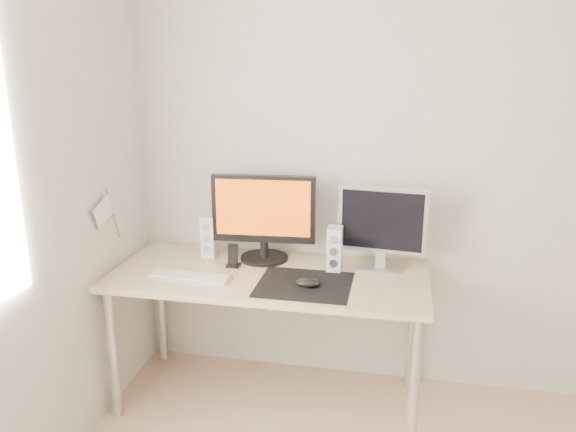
{
  "coord_description": "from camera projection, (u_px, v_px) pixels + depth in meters",
  "views": [
    {
      "loc": [
        -0.3,
        -1.21,
        1.79
      ],
      "look_at": [
        -0.85,
        1.48,
        1.01
      ],
      "focal_mm": 35.0,
      "sensor_mm": 36.0,
      "label": 1
    }
  ],
  "objects": [
    {
      "name": "wall_back",
      "position": [
        461.0,
        166.0,
        2.88
      ],
      "size": [
        3.5,
        0.0,
        3.5
      ],
      "primitive_type": "plane",
      "rotation": [
        1.57,
        0.0,
        0.0
      ],
      "color": "silver",
      "rests_on": "ground"
    },
    {
      "name": "mousepad",
      "position": [
        304.0,
        284.0,
        2.71
      ],
      "size": [
        0.45,
        0.4,
        0.0
      ],
      "primitive_type": "cube",
      "color": "black",
      "rests_on": "desk"
    },
    {
      "name": "mouse",
      "position": [
        307.0,
        283.0,
        2.67
      ],
      "size": [
        0.12,
        0.07,
        0.04
      ],
      "primitive_type": "ellipsoid",
      "color": "black",
      "rests_on": "mousepad"
    },
    {
      "name": "desk",
      "position": [
        269.0,
        288.0,
        2.87
      ],
      "size": [
        1.6,
        0.7,
        0.73
      ],
      "color": "#D1B587",
      "rests_on": "ground"
    },
    {
      "name": "main_monitor",
      "position": [
        264.0,
        215.0,
        2.97
      ],
      "size": [
        0.55,
        0.28,
        0.47
      ],
      "color": "black",
      "rests_on": "desk"
    },
    {
      "name": "second_monitor",
      "position": [
        382.0,
        224.0,
        2.85
      ],
      "size": [
        0.45,
        0.18,
        0.43
      ],
      "color": "silver",
      "rests_on": "desk"
    },
    {
      "name": "speaker_left",
      "position": [
        209.0,
        236.0,
        3.06
      ],
      "size": [
        0.07,
        0.09,
        0.23
      ],
      "color": "white",
      "rests_on": "desk"
    },
    {
      "name": "speaker_right",
      "position": [
        335.0,
        249.0,
        2.86
      ],
      "size": [
        0.07,
        0.09,
        0.23
      ],
      "color": "white",
      "rests_on": "desk"
    },
    {
      "name": "keyboard",
      "position": [
        189.0,
        277.0,
        2.79
      ],
      "size": [
        0.43,
        0.14,
        0.02
      ],
      "color": "#B0B0B3",
      "rests_on": "desk"
    },
    {
      "name": "phone_dock",
      "position": [
        233.0,
        260.0,
        2.93
      ],
      "size": [
        0.07,
        0.06,
        0.12
      ],
      "color": "black",
      "rests_on": "desk"
    },
    {
      "name": "pennant",
      "position": [
        107.0,
        212.0,
        2.78
      ],
      "size": [
        0.01,
        0.23,
        0.29
      ],
      "color": "#A57F54",
      "rests_on": "wall_left"
    }
  ]
}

